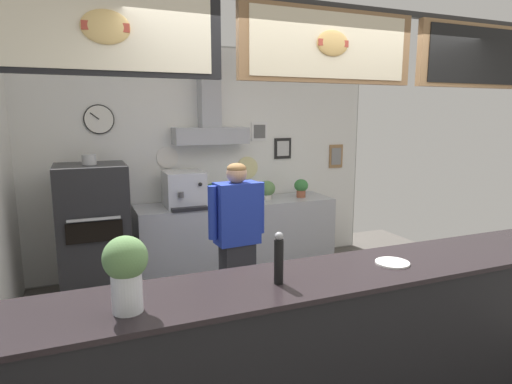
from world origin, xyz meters
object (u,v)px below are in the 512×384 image
at_px(pepper_grinder, 279,258).
at_px(condiment_plate, 392,263).
at_px(espresso_machine, 184,189).
at_px(potted_basil, 301,187).
at_px(potted_thyme, 267,189).
at_px(shop_worker, 237,240).
at_px(potted_rosemary, 214,193).
at_px(basil_vase, 126,271).
at_px(pizza_oven, 94,234).

bearing_deg(pepper_grinder, condiment_plate, 1.57).
bearing_deg(espresso_machine, potted_basil, 0.07).
height_order(potted_thyme, pepper_grinder, pepper_grinder).
bearing_deg(potted_thyme, shop_worker, -123.14).
distance_m(potted_rosemary, potted_basil, 1.19).
xyz_separation_m(potted_rosemary, basil_vase, (-1.29, -2.88, 0.19)).
relative_size(potted_basil, condiment_plate, 1.10).
xyz_separation_m(potted_rosemary, potted_basil, (1.19, -0.00, -0.00)).
bearing_deg(shop_worker, potted_rosemary, -102.01).
relative_size(pizza_oven, potted_rosemary, 6.15).
distance_m(potted_thyme, pepper_grinder, 3.10).
relative_size(potted_rosemary, basil_vase, 0.68).
bearing_deg(pizza_oven, basil_vase, -88.20).
bearing_deg(basil_vase, potted_thyme, 55.42).
xyz_separation_m(potted_rosemary, pepper_grinder, (-0.47, -2.84, 0.13)).
xyz_separation_m(pizza_oven, pepper_grinder, (0.90, -2.56, 0.43)).
xyz_separation_m(potted_thyme, basil_vase, (-2.00, -2.90, 0.20)).
distance_m(espresso_machine, basil_vase, 3.02).
bearing_deg(condiment_plate, potted_rosemary, 96.93).
xyz_separation_m(espresso_machine, basil_vase, (-0.94, -2.87, 0.12)).
bearing_deg(potted_rosemary, pepper_grinder, -99.42).
bearing_deg(condiment_plate, pepper_grinder, -178.43).
xyz_separation_m(pepper_grinder, condiment_plate, (0.81, 0.02, -0.14)).
bearing_deg(pizza_oven, espresso_machine, 14.89).
height_order(espresso_machine, basil_vase, basil_vase).
xyz_separation_m(potted_basil, condiment_plate, (-0.84, -2.81, -0.00)).
distance_m(espresso_machine, potted_thyme, 1.07).
relative_size(pizza_oven, potted_thyme, 6.54).
relative_size(shop_worker, condiment_plate, 7.15).
relative_size(pizza_oven, pepper_grinder, 5.21).
relative_size(potted_thyme, pepper_grinder, 0.80).
height_order(pizza_oven, shop_worker, pizza_oven).
height_order(potted_thyme, condiment_plate, potted_thyme).
height_order(potted_rosemary, pepper_grinder, pepper_grinder).
xyz_separation_m(espresso_machine, potted_rosemary, (0.36, 0.01, -0.07)).
distance_m(potted_rosemary, basil_vase, 3.16).
xyz_separation_m(basil_vase, pepper_grinder, (0.82, 0.04, -0.06)).
height_order(pizza_oven, basil_vase, pizza_oven).
height_order(potted_rosemary, basil_vase, basil_vase).
bearing_deg(potted_rosemary, shop_worker, -97.69).
distance_m(basil_vase, pepper_grinder, 0.83).
height_order(espresso_machine, potted_rosemary, espresso_machine).
xyz_separation_m(pizza_oven, potted_basil, (2.56, 0.27, 0.30)).
xyz_separation_m(potted_thyme, potted_basil, (0.48, -0.03, 0.00)).
height_order(pizza_oven, potted_rosemary, pizza_oven).
distance_m(pizza_oven, potted_rosemary, 1.43).
height_order(potted_rosemary, potted_thyme, potted_rosemary).
height_order(shop_worker, basil_vase, shop_worker).
distance_m(pizza_oven, potted_basil, 2.59).
xyz_separation_m(espresso_machine, potted_thyme, (1.07, 0.03, -0.07)).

